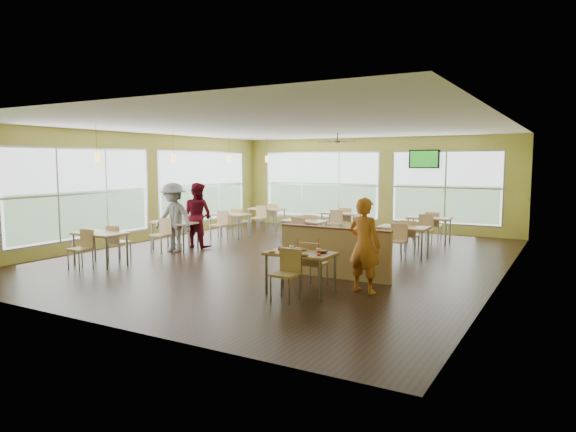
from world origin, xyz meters
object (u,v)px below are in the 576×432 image
at_px(man_plaid, 364,245).
at_px(food_basket, 322,251).
at_px(main_table, 301,259).
at_px(half_wall_divider, 334,252).

height_order(man_plaid, food_basket, man_plaid).
relative_size(main_table, man_plaid, 0.88).
xyz_separation_m(main_table, food_basket, (0.37, 0.11, 0.15)).
bearing_deg(half_wall_divider, main_table, -90.00).
distance_m(main_table, food_basket, 0.41).
height_order(main_table, food_basket, main_table).
distance_m(half_wall_divider, man_plaid, 1.29).
height_order(half_wall_divider, man_plaid, man_plaid).
distance_m(main_table, man_plaid, 1.17).
height_order(main_table, man_plaid, man_plaid).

